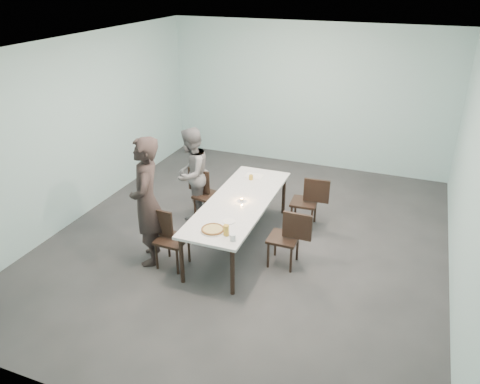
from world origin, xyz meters
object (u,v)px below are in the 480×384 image
(chair_near_right, at_px, (289,235))
(water_tumbler, at_px, (233,237))
(diner_near, at_px, (147,202))
(table, at_px, (239,204))
(pizza, at_px, (213,229))
(chair_near_left, at_px, (167,234))
(tealight, at_px, (242,200))
(diner_far, at_px, (191,174))
(chair_far_left, at_px, (204,191))
(side_plate, at_px, (229,221))
(beer_glass, at_px, (226,230))
(amber_tumbler, at_px, (251,177))
(chair_far_right, at_px, (309,199))

(chair_near_right, distance_m, water_tumbler, 1.01)
(chair_near_right, relative_size, diner_near, 0.45)
(table, bearing_deg, chair_near_right, -18.15)
(table, relative_size, diner_near, 1.36)
(chair_near_right, bearing_deg, diner_near, 17.39)
(diner_near, distance_m, pizza, 1.07)
(diner_near, bearing_deg, chair_near_left, 60.61)
(pizza, xyz_separation_m, water_tumbler, (0.34, -0.13, 0.03))
(table, bearing_deg, tealight, 2.86)
(diner_near, relative_size, diner_far, 1.20)
(chair_far_left, bearing_deg, pizza, -50.29)
(chair_near_right, bearing_deg, side_plate, 25.38)
(chair_near_left, relative_size, beer_glass, 5.80)
(chair_near_left, relative_size, chair_near_right, 1.00)
(chair_near_right, xyz_separation_m, diner_far, (-1.98, 0.86, 0.29))
(side_plate, distance_m, amber_tumbler, 1.47)
(table, distance_m, beer_glass, 1.03)
(water_tumbler, bearing_deg, amber_tumbler, 103.28)
(pizza, distance_m, tealight, 0.96)
(chair_far_right, height_order, water_tumbler, chair_far_right)
(chair_far_left, height_order, side_plate, chair_far_left)
(side_plate, bearing_deg, tealight, 95.29)
(beer_glass, distance_m, amber_tumbler, 1.83)
(chair_far_right, relative_size, side_plate, 4.83)
(chair_far_right, xyz_separation_m, beer_glass, (-0.66, -1.94, 0.32))
(chair_far_left, xyz_separation_m, chair_far_right, (1.74, 0.35, 0.00))
(chair_far_left, bearing_deg, tealight, -22.38)
(beer_glass, bearing_deg, side_plate, 107.43)
(diner_far, bearing_deg, chair_far_right, 100.60)
(diner_far, xyz_separation_m, beer_glass, (1.31, -1.57, 0.03))
(diner_near, relative_size, side_plate, 10.64)
(pizza, bearing_deg, chair_near_right, 37.15)
(chair_near_left, distance_m, chair_far_right, 2.46)
(table, xyz_separation_m, water_tumbler, (0.34, -1.09, 0.10))
(chair_near_left, bearing_deg, beer_glass, -4.14)
(diner_near, relative_size, amber_tumbler, 23.94)
(diner_far, bearing_deg, diner_near, 1.69)
(chair_far_right, xyz_separation_m, pizza, (-0.87, -1.89, 0.27))
(chair_far_right, distance_m, pizza, 2.10)
(chair_far_left, relative_size, diner_far, 0.55)
(side_plate, bearing_deg, beer_glass, -72.57)
(chair_far_left, bearing_deg, side_plate, -41.53)
(chair_near_left, bearing_deg, table, 51.70)
(table, distance_m, tealight, 0.09)
(diner_far, relative_size, side_plate, 8.83)
(chair_near_left, distance_m, diner_far, 1.55)
(chair_near_left, xyz_separation_m, side_plate, (0.86, 0.25, 0.25))
(table, bearing_deg, chair_near_left, -129.65)
(chair_far_right, distance_m, beer_glass, 2.07)
(water_tumbler, bearing_deg, pizza, 159.07)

